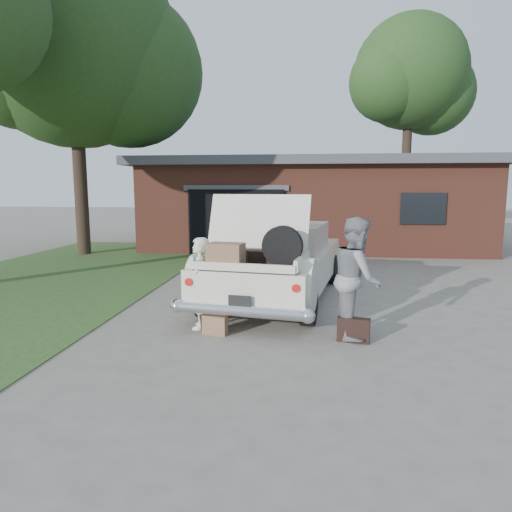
# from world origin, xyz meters

# --- Properties ---
(ground) EXTENTS (90.00, 90.00, 0.00)m
(ground) POSITION_xyz_m (0.00, 0.00, 0.00)
(ground) COLOR gray
(ground) RESTS_ON ground
(grass_strip) EXTENTS (6.00, 16.00, 0.02)m
(grass_strip) POSITION_xyz_m (-5.50, 3.00, 0.01)
(grass_strip) COLOR #2D4C1E
(grass_strip) RESTS_ON ground
(house) EXTENTS (12.80, 7.80, 3.30)m
(house) POSITION_xyz_m (0.98, 11.47, 1.67)
(house) COLOR brown
(house) RESTS_ON ground
(tree_back) EXTENTS (7.75, 6.74, 10.28)m
(tree_back) POSITION_xyz_m (-6.65, 7.74, 6.62)
(tree_back) COLOR #38281E
(tree_back) RESTS_ON ground
(tree_right) EXTENTS (6.03, 5.24, 10.24)m
(tree_right) POSITION_xyz_m (5.63, 16.09, 7.28)
(tree_right) COLOR #38281E
(tree_right) RESTS_ON ground
(sedan) EXTENTS (2.84, 5.55, 2.14)m
(sedan) POSITION_xyz_m (0.28, 2.13, 0.78)
(sedan) COLOR silver
(sedan) RESTS_ON ground
(woman_left) EXTENTS (0.39, 0.56, 1.47)m
(woman_left) POSITION_xyz_m (-0.85, -0.01, 0.74)
(woman_left) COLOR silver
(woman_left) RESTS_ON ground
(woman_right) EXTENTS (0.71, 0.90, 1.83)m
(woman_right) POSITION_xyz_m (1.61, -0.16, 0.91)
(woman_right) COLOR gray
(woman_right) RESTS_ON ground
(suitcase_left) EXTENTS (0.41, 0.22, 0.30)m
(suitcase_left) POSITION_xyz_m (-0.53, -0.34, 0.15)
(suitcase_left) COLOR #8B6446
(suitcase_left) RESTS_ON ground
(suitcase_right) EXTENTS (0.49, 0.24, 0.36)m
(suitcase_right) POSITION_xyz_m (1.56, -0.44, 0.18)
(suitcase_right) COLOR black
(suitcase_right) RESTS_ON ground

